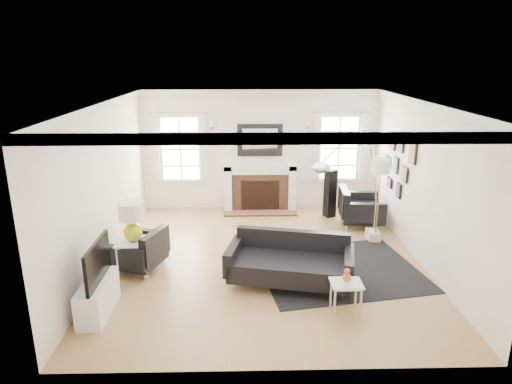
{
  "coord_description": "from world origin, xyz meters",
  "views": [
    {
      "loc": [
        -0.34,
        -7.51,
        3.55
      ],
      "look_at": [
        -0.15,
        0.3,
        1.19
      ],
      "focal_mm": 32.0,
      "sensor_mm": 36.0,
      "label": 1
    }
  ],
  "objects_px": {
    "armchair_right": "(358,209)",
    "arc_floor_lamp": "(350,190)",
    "armchair_left": "(140,252)",
    "coffee_table": "(312,261)",
    "fireplace": "(260,188)",
    "sofa": "(290,262)",
    "gourd_lamp": "(132,219)"
  },
  "relations": [
    {
      "from": "sofa",
      "to": "armchair_right",
      "type": "xyz_separation_m",
      "value": [
        1.72,
        2.56,
        0.02
      ]
    },
    {
      "from": "sofa",
      "to": "coffee_table",
      "type": "xyz_separation_m",
      "value": [
        0.36,
        0.07,
        -0.02
      ]
    },
    {
      "from": "arc_floor_lamp",
      "to": "fireplace",
      "type": "bearing_deg",
      "value": 122.38
    },
    {
      "from": "sofa",
      "to": "armchair_left",
      "type": "height_order",
      "value": "sofa"
    },
    {
      "from": "sofa",
      "to": "armchair_left",
      "type": "bearing_deg",
      "value": 168.46
    },
    {
      "from": "sofa",
      "to": "coffee_table",
      "type": "distance_m",
      "value": 0.36
    },
    {
      "from": "coffee_table",
      "to": "fireplace",
      "type": "bearing_deg",
      "value": 101.54
    },
    {
      "from": "armchair_right",
      "to": "gourd_lamp",
      "type": "distance_m",
      "value": 4.85
    },
    {
      "from": "sofa",
      "to": "armchair_right",
      "type": "distance_m",
      "value": 3.08
    },
    {
      "from": "fireplace",
      "to": "sofa",
      "type": "bearing_deg",
      "value": -84.18
    },
    {
      "from": "sofa",
      "to": "armchair_left",
      "type": "distance_m",
      "value": 2.56
    },
    {
      "from": "sofa",
      "to": "armchair_right",
      "type": "relative_size",
      "value": 2.02
    },
    {
      "from": "fireplace",
      "to": "arc_floor_lamp",
      "type": "bearing_deg",
      "value": -57.62
    },
    {
      "from": "sofa",
      "to": "gourd_lamp",
      "type": "relative_size",
      "value": 3.19
    },
    {
      "from": "coffee_table",
      "to": "arc_floor_lamp",
      "type": "bearing_deg",
      "value": 53.51
    },
    {
      "from": "armchair_left",
      "to": "arc_floor_lamp",
      "type": "relative_size",
      "value": 0.5
    },
    {
      "from": "armchair_right",
      "to": "arc_floor_lamp",
      "type": "distance_m",
      "value": 1.69
    },
    {
      "from": "fireplace",
      "to": "coffee_table",
      "type": "distance_m",
      "value": 3.64
    },
    {
      "from": "armchair_left",
      "to": "gourd_lamp",
      "type": "xyz_separation_m",
      "value": [
        -0.06,
        -0.15,
        0.64
      ]
    },
    {
      "from": "armchair_right",
      "to": "gourd_lamp",
      "type": "bearing_deg",
      "value": -152.88
    },
    {
      "from": "armchair_left",
      "to": "armchair_right",
      "type": "xyz_separation_m",
      "value": [
        4.23,
        2.05,
        0.03
      ]
    },
    {
      "from": "coffee_table",
      "to": "arc_floor_lamp",
      "type": "height_order",
      "value": "arc_floor_lamp"
    },
    {
      "from": "fireplace",
      "to": "armchair_right",
      "type": "xyz_separation_m",
      "value": [
        2.09,
        -1.07,
        -0.17
      ]
    },
    {
      "from": "arc_floor_lamp",
      "to": "armchair_left",
      "type": "bearing_deg",
      "value": -169.68
    },
    {
      "from": "fireplace",
      "to": "arc_floor_lamp",
      "type": "relative_size",
      "value": 0.76
    },
    {
      "from": "armchair_left",
      "to": "gourd_lamp",
      "type": "bearing_deg",
      "value": -111.37
    },
    {
      "from": "fireplace",
      "to": "armchair_left",
      "type": "distance_m",
      "value": 3.79
    },
    {
      "from": "armchair_left",
      "to": "arc_floor_lamp",
      "type": "bearing_deg",
      "value": 10.32
    },
    {
      "from": "coffee_table",
      "to": "armchair_right",
      "type": "bearing_deg",
      "value": 61.35
    },
    {
      "from": "armchair_right",
      "to": "coffee_table",
      "type": "xyz_separation_m",
      "value": [
        -1.36,
        -2.49,
        -0.04
      ]
    },
    {
      "from": "fireplace",
      "to": "armchair_left",
      "type": "relative_size",
      "value": 1.54
    },
    {
      "from": "armchair_right",
      "to": "fireplace",
      "type": "bearing_deg",
      "value": 152.83
    }
  ]
}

